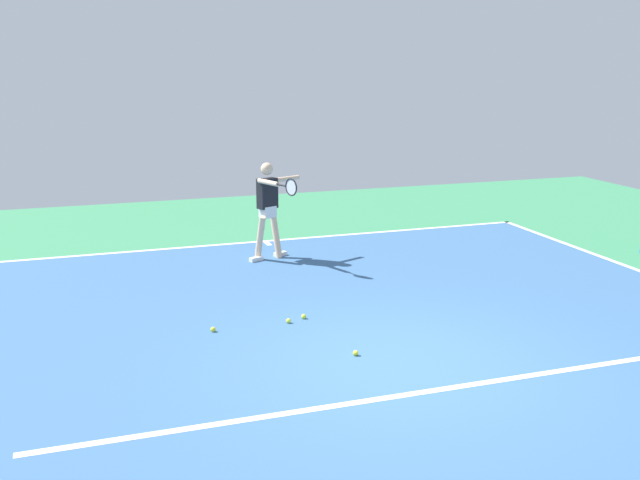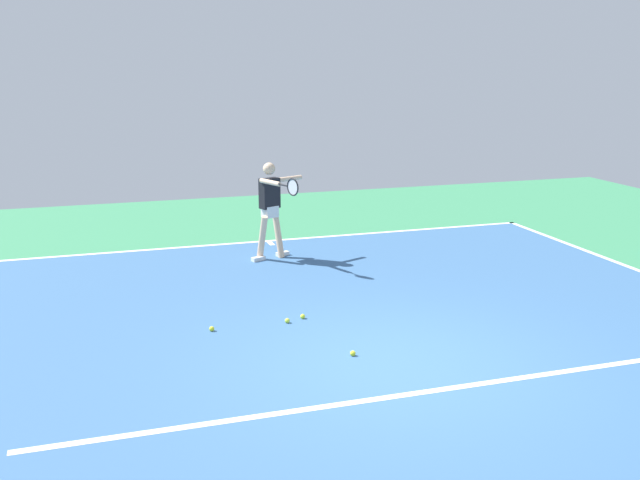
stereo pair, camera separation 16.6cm
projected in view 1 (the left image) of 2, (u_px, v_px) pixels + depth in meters
ground_plane at (399, 364)px, 8.40m from camera, size 22.15×22.15×0.00m
court_surface at (399, 364)px, 8.40m from camera, size 10.85×12.48×0.00m
court_line_baseline_near at (265, 241)px, 14.09m from camera, size 10.85×0.10×0.01m
court_line_service at (429, 391)px, 7.69m from camera, size 8.14×0.10×0.01m
court_line_centre_mark at (268, 243)px, 13.91m from camera, size 0.10×0.30×0.01m
tennis_player at (269, 204)px, 12.61m from camera, size 1.03×1.31×1.71m
tennis_ball_by_baseline at (288, 321)px, 9.69m from camera, size 0.07×0.07×0.07m
tennis_ball_centre_court at (304, 316)px, 9.85m from camera, size 0.07×0.07×0.07m
tennis_ball_near_service_line at (213, 329)px, 9.38m from camera, size 0.07×0.07×0.07m
tennis_ball_far_corner at (356, 353)px, 8.62m from camera, size 0.07×0.07×0.07m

